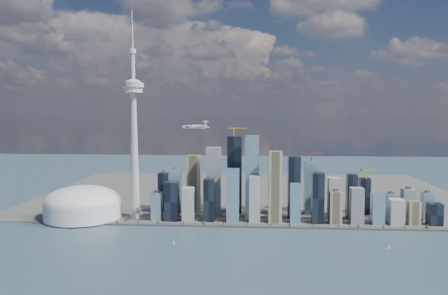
# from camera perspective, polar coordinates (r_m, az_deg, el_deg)

# --- Properties ---
(ground) EXTENTS (4000.00, 4000.00, 0.00)m
(ground) POSITION_cam_1_polar(r_m,az_deg,el_deg) (867.40, 2.70, -14.59)
(ground) COLOR #354F5D
(ground) RESTS_ON ground
(seawall) EXTENTS (1100.00, 22.00, 4.00)m
(seawall) POSITION_cam_1_polar(r_m,az_deg,el_deg) (1105.81, 3.02, -10.20)
(seawall) COLOR #383838
(seawall) RESTS_ON ground
(land) EXTENTS (1400.00, 900.00, 3.00)m
(land) POSITION_cam_1_polar(r_m,az_deg,el_deg) (1544.96, 3.33, -5.90)
(land) COLOR #4C4C47
(land) RESTS_ON ground
(shoreline_trees) EXTENTS (960.53, 7.20, 8.80)m
(shoreline_trees) POSITION_cam_1_polar(r_m,az_deg,el_deg) (1104.07, 3.02, -9.86)
(shoreline_trees) COLOR #3F2D1E
(shoreline_trees) RESTS_ON seawall
(skyscraper_cluster) EXTENTS (736.00, 142.00, 241.23)m
(skyscraper_cluster) POSITION_cam_1_polar(r_m,az_deg,el_deg) (1175.16, 6.04, -5.70)
(skyscraper_cluster) COLOR black
(skyscraper_cluster) RESTS_ON land
(needle_tower) EXTENTS (56.00, 56.00, 550.50)m
(needle_tower) POSITION_cam_1_polar(r_m,az_deg,el_deg) (1173.42, -11.69, 2.15)
(needle_tower) COLOR #ABABA6
(needle_tower) RESTS_ON land
(dome_stadium) EXTENTS (200.00, 200.00, 86.00)m
(dome_stadium) POSITION_cam_1_polar(r_m,az_deg,el_deg) (1233.75, -17.98, -7.06)
(dome_stadium) COLOR silver
(dome_stadium) RESTS_ON land
(airplane) EXTENTS (70.97, 63.73, 18.24)m
(airplane) POSITION_cam_1_polar(r_m,az_deg,el_deg) (999.49, -3.83, 2.73)
(airplane) COLOR white
(airplane) RESTS_ON ground
(sailboat_west) EXTENTS (6.89, 2.00, 9.58)m
(sailboat_west) POSITION_cam_1_polar(r_m,az_deg,el_deg) (975.86, -6.59, -12.21)
(sailboat_west) COLOR white
(sailboat_west) RESTS_ON ground
(sailboat_east) EXTENTS (6.95, 1.98, 9.67)m
(sailboat_east) POSITION_cam_1_polar(r_m,az_deg,el_deg) (1000.21, 20.76, -12.06)
(sailboat_east) COLOR white
(sailboat_east) RESTS_ON ground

